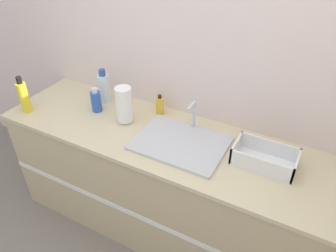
{
  "coord_description": "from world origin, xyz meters",
  "views": [
    {
      "loc": [
        0.85,
        -1.17,
        2.2
      ],
      "look_at": [
        0.06,
        0.3,
        1.02
      ],
      "focal_mm": 35.0,
      "sensor_mm": 36.0,
      "label": 1
    }
  ],
  "objects_px": {
    "bottle_blue": "(96,101)",
    "soap_dispenser": "(160,106)",
    "paper_towel_roll": "(124,105)",
    "bottle_clear": "(104,87)",
    "bottle_yellow": "(24,96)",
    "sink": "(181,142)",
    "dish_rack": "(264,159)"
  },
  "relations": [
    {
      "from": "paper_towel_roll",
      "to": "bottle_blue",
      "type": "xyz_separation_m",
      "value": [
        -0.26,
        0.02,
        -0.05
      ]
    },
    {
      "from": "sink",
      "to": "paper_towel_roll",
      "type": "xyz_separation_m",
      "value": [
        -0.46,
        0.05,
        0.12
      ]
    },
    {
      "from": "paper_towel_roll",
      "to": "bottle_clear",
      "type": "bearing_deg",
      "value": 151.72
    },
    {
      "from": "dish_rack",
      "to": "bottle_yellow",
      "type": "relative_size",
      "value": 1.3
    },
    {
      "from": "dish_rack",
      "to": "bottle_yellow",
      "type": "distance_m",
      "value": 1.7
    },
    {
      "from": "sink",
      "to": "soap_dispenser",
      "type": "height_order",
      "value": "sink"
    },
    {
      "from": "dish_rack",
      "to": "bottle_blue",
      "type": "relative_size",
      "value": 1.95
    },
    {
      "from": "dish_rack",
      "to": "bottle_blue",
      "type": "height_order",
      "value": "bottle_blue"
    },
    {
      "from": "paper_towel_roll",
      "to": "bottle_blue",
      "type": "distance_m",
      "value": 0.27
    },
    {
      "from": "paper_towel_roll",
      "to": "bottle_yellow",
      "type": "distance_m",
      "value": 0.75
    },
    {
      "from": "bottle_blue",
      "to": "soap_dispenser",
      "type": "height_order",
      "value": "bottle_blue"
    },
    {
      "from": "bottle_blue",
      "to": "bottle_yellow",
      "type": "bearing_deg",
      "value": -151.25
    },
    {
      "from": "bottle_yellow",
      "to": "dish_rack",
      "type": "bearing_deg",
      "value": 8.03
    },
    {
      "from": "soap_dispenser",
      "to": "bottle_clear",
      "type": "bearing_deg",
      "value": -174.75
    },
    {
      "from": "bottle_blue",
      "to": "soap_dispenser",
      "type": "relative_size",
      "value": 1.22
    },
    {
      "from": "bottle_clear",
      "to": "soap_dispenser",
      "type": "bearing_deg",
      "value": 5.25
    },
    {
      "from": "sink",
      "to": "dish_rack",
      "type": "xyz_separation_m",
      "value": [
        0.52,
        0.05,
        0.03
      ]
    },
    {
      "from": "sink",
      "to": "paper_towel_roll",
      "type": "height_order",
      "value": "paper_towel_roll"
    },
    {
      "from": "dish_rack",
      "to": "bottle_clear",
      "type": "relative_size",
      "value": 1.38
    },
    {
      "from": "sink",
      "to": "bottle_clear",
      "type": "bearing_deg",
      "value": 164.77
    },
    {
      "from": "paper_towel_roll",
      "to": "dish_rack",
      "type": "height_order",
      "value": "paper_towel_roll"
    },
    {
      "from": "paper_towel_roll",
      "to": "soap_dispenser",
      "type": "bearing_deg",
      "value": 50.78
    },
    {
      "from": "bottle_clear",
      "to": "bottle_blue",
      "type": "xyz_separation_m",
      "value": [
        0.03,
        -0.14,
        -0.03
      ]
    },
    {
      "from": "paper_towel_roll",
      "to": "bottle_clear",
      "type": "height_order",
      "value": "paper_towel_roll"
    },
    {
      "from": "dish_rack",
      "to": "bottle_clear",
      "type": "distance_m",
      "value": 1.28
    },
    {
      "from": "sink",
      "to": "bottle_yellow",
      "type": "height_order",
      "value": "bottle_yellow"
    },
    {
      "from": "paper_towel_roll",
      "to": "dish_rack",
      "type": "xyz_separation_m",
      "value": [
        0.97,
        0.01,
        -0.09
      ]
    },
    {
      "from": "sink",
      "to": "bottle_blue",
      "type": "bearing_deg",
      "value": 174.97
    },
    {
      "from": "sink",
      "to": "bottle_blue",
      "type": "relative_size",
      "value": 3.08
    },
    {
      "from": "sink",
      "to": "soap_dispenser",
      "type": "bearing_deg",
      "value": 139.82
    },
    {
      "from": "sink",
      "to": "soap_dispenser",
      "type": "relative_size",
      "value": 3.75
    },
    {
      "from": "dish_rack",
      "to": "paper_towel_roll",
      "type": "bearing_deg",
      "value": -179.5
    }
  ]
}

